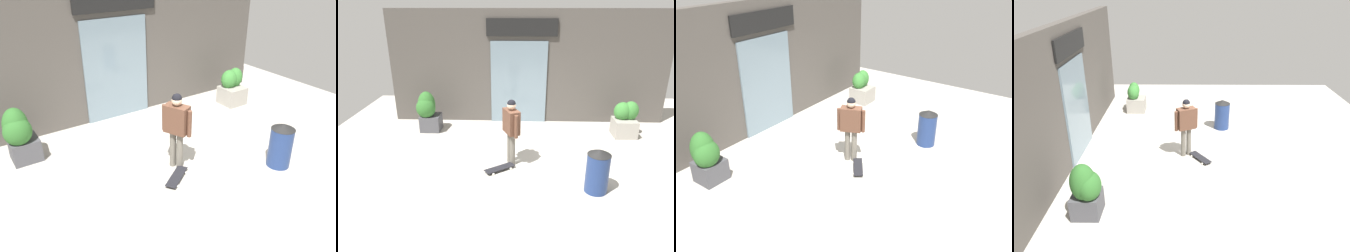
# 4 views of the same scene
# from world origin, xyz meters

# --- Properties ---
(ground_plane) EXTENTS (12.00, 12.00, 0.00)m
(ground_plane) POSITION_xyz_m (0.00, 0.00, 0.00)
(ground_plane) COLOR #B2ADA3
(building_facade) EXTENTS (8.70, 0.31, 3.50)m
(building_facade) POSITION_xyz_m (-0.01, 3.34, 1.74)
(building_facade) COLOR #4C4742
(building_facade) RESTS_ON ground_plane
(skateboarder) EXTENTS (0.43, 0.61, 1.61)m
(skateboarder) POSITION_xyz_m (-0.47, 0.32, 0.99)
(skateboarder) COLOR #666056
(skateboarder) RESTS_ON ground_plane
(skateboard) EXTENTS (0.73, 0.60, 0.08)m
(skateboard) POSITION_xyz_m (-0.73, -0.07, 0.06)
(skateboard) COLOR black
(skateboard) RESTS_ON ground_plane
(planter_box_left) EXTENTS (0.67, 0.64, 1.22)m
(planter_box_left) POSITION_xyz_m (-3.02, 2.30, 0.62)
(planter_box_left) COLOR #47474C
(planter_box_left) RESTS_ON ground_plane
(planter_box_right) EXTENTS (0.70, 0.64, 1.03)m
(planter_box_right) POSITION_xyz_m (2.81, 2.15, 0.50)
(planter_box_right) COLOR gray
(planter_box_right) RESTS_ON ground_plane
(trash_bin) EXTENTS (0.48, 0.48, 0.96)m
(trash_bin) POSITION_xyz_m (1.32, -0.83, 0.48)
(trash_bin) COLOR navy
(trash_bin) RESTS_ON ground_plane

